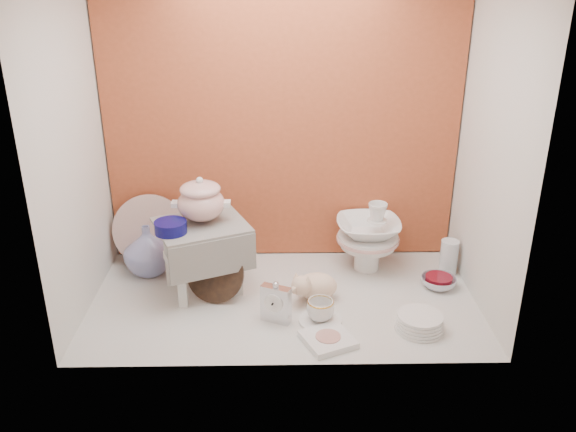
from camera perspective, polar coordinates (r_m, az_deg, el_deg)
name	(u,v)px	position (r m, az deg, el deg)	size (l,w,h in m)	color
ground	(284,299)	(2.87, -0.40, -7.88)	(1.80, 1.80, 0.00)	silver
niche_shell	(283,95)	(2.70, -0.50, 11.37)	(1.86, 1.03, 1.53)	#B34E2C
step_stool	(203,257)	(2.90, -8.04, -3.85)	(0.41, 0.35, 0.35)	silver
soup_tureen	(201,199)	(2.82, -8.26, 1.58)	(0.26, 0.26, 0.22)	white
cobalt_bowl	(171,227)	(2.75, -11.06, -1.04)	(0.15, 0.15, 0.05)	#0D0B54
floral_platter	(150,231)	(3.20, -12.96, -1.35)	(0.38, 0.11, 0.37)	silver
blue_white_vase	(148,250)	(3.13, -13.14, -3.13)	(0.25, 0.25, 0.26)	silver
lacquer_tray	(215,273)	(2.84, -6.93, -5.39)	(0.28, 0.12, 0.27)	black
mantel_clock	(276,302)	(2.67, -1.16, -8.16)	(0.13, 0.05, 0.19)	silver
plush_pig	(317,286)	(2.84, 2.75, -6.62)	(0.24, 0.17, 0.14)	beige
teacup_saucer	(320,320)	(2.71, 3.07, -9.85)	(0.19, 0.19, 0.01)	white
gold_rim_teacup	(320,310)	(2.68, 3.09, -8.87)	(0.12, 0.12, 0.10)	white
lattice_dish	(328,339)	(2.58, 3.81, -11.58)	(0.19, 0.19, 0.03)	white
dinner_plate_stack	(420,322)	(2.70, 12.37, -9.80)	(0.21, 0.21, 0.07)	white
crystal_bowl	(438,282)	(3.05, 14.06, -6.10)	(0.17, 0.17, 0.05)	silver
clear_glass_vase	(449,257)	(3.16, 14.98, -3.78)	(0.09, 0.09, 0.18)	silver
porcelain_tower	(368,236)	(3.09, 7.58, -1.90)	(0.32, 0.32, 0.37)	white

